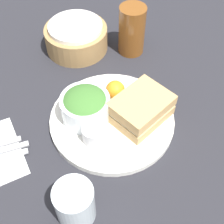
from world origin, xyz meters
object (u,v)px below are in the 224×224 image
(sandwich, at_px, (141,109))
(water_glass, at_px, (75,204))
(dressing_cup, at_px, (93,134))
(plate, at_px, (112,120))
(salad_bowl, at_px, (85,105))
(bread_basket, at_px, (76,37))
(drink_glass, at_px, (132,30))

(sandwich, relative_size, water_glass, 1.69)
(sandwich, distance_m, dressing_cup, 0.12)
(plate, bearing_deg, salad_bowl, 148.23)
(dressing_cup, distance_m, water_glass, 0.16)
(bread_basket, bearing_deg, drink_glass, -30.81)
(sandwich, distance_m, bread_basket, 0.31)
(salad_bowl, bearing_deg, dressing_cup, -99.62)
(salad_bowl, distance_m, drink_glass, 0.27)
(sandwich, height_order, drink_glass, drink_glass)
(plate, relative_size, bread_basket, 1.66)
(dressing_cup, xyz_separation_m, drink_glass, (0.22, 0.23, 0.03))
(sandwich, bearing_deg, bread_basket, 94.93)
(plate, relative_size, sandwich, 1.89)
(plate, xyz_separation_m, bread_basket, (0.03, 0.28, 0.03))
(sandwich, relative_size, dressing_cup, 3.02)
(salad_bowl, distance_m, dressing_cup, 0.07)
(dressing_cup, xyz_separation_m, bread_basket, (0.09, 0.31, 0.00))
(bread_basket, distance_m, water_glass, 0.48)
(dressing_cup, bearing_deg, plate, 28.88)
(plate, bearing_deg, dressing_cup, -151.12)
(plate, xyz_separation_m, drink_glass, (0.16, 0.20, 0.06))
(plate, relative_size, drink_glass, 2.10)
(plate, distance_m, drink_glass, 0.26)
(dressing_cup, bearing_deg, sandwich, 3.33)
(sandwich, height_order, salad_bowl, salad_bowl)
(salad_bowl, relative_size, drink_glass, 0.81)
(drink_glass, height_order, water_glass, drink_glass)
(sandwich, bearing_deg, salad_bowl, 151.91)
(sandwich, distance_m, drink_glass, 0.25)
(sandwich, distance_m, salad_bowl, 0.12)
(dressing_cup, height_order, drink_glass, drink_glass)
(plate, height_order, dressing_cup, dressing_cup)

